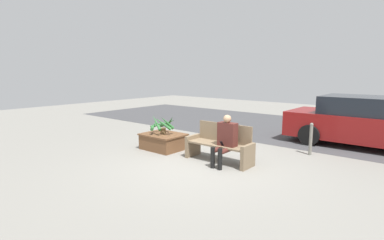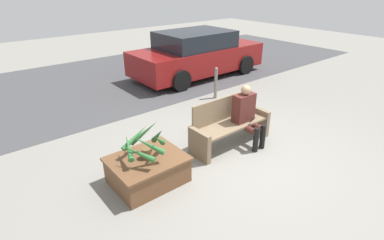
{
  "view_description": "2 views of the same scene",
  "coord_description": "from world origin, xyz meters",
  "px_view_note": "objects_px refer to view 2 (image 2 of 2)",
  "views": [
    {
      "loc": [
        4.12,
        -5.24,
        2.15
      ],
      "look_at": [
        -0.88,
        0.78,
        0.89
      ],
      "focal_mm": 28.0,
      "sensor_mm": 36.0,
      "label": 1
    },
    {
      "loc": [
        -3.67,
        -2.95,
        2.95
      ],
      "look_at": [
        -0.78,
        0.6,
        0.78
      ],
      "focal_mm": 28.0,
      "sensor_mm": 36.0,
      "label": 2
    }
  ],
  "objects_px": {
    "bench": "(229,124)",
    "bollard_post": "(216,82)",
    "planter_box": "(148,169)",
    "person_seated": "(247,113)",
    "potted_plant": "(145,143)",
    "parked_car": "(197,54)"
  },
  "relations": [
    {
      "from": "bench",
      "to": "bollard_post",
      "type": "xyz_separation_m",
      "value": [
        1.5,
        1.97,
        0.02
      ]
    },
    {
      "from": "planter_box",
      "to": "bollard_post",
      "type": "distance_m",
      "value": 3.95
    },
    {
      "from": "person_seated",
      "to": "planter_box",
      "type": "distance_m",
      "value": 2.19
    },
    {
      "from": "bollard_post",
      "to": "bench",
      "type": "bearing_deg",
      "value": -127.34
    },
    {
      "from": "bench",
      "to": "planter_box",
      "type": "relative_size",
      "value": 1.49
    },
    {
      "from": "planter_box",
      "to": "potted_plant",
      "type": "height_order",
      "value": "potted_plant"
    },
    {
      "from": "bench",
      "to": "parked_car",
      "type": "xyz_separation_m",
      "value": [
        2.46,
        3.9,
        0.3
      ]
    },
    {
      "from": "planter_box",
      "to": "bollard_post",
      "type": "xyz_separation_m",
      "value": [
        3.38,
        2.04,
        0.2
      ]
    },
    {
      "from": "parked_car",
      "to": "bollard_post",
      "type": "height_order",
      "value": "parked_car"
    },
    {
      "from": "planter_box",
      "to": "potted_plant",
      "type": "distance_m",
      "value": 0.48
    },
    {
      "from": "potted_plant",
      "to": "bollard_post",
      "type": "relative_size",
      "value": 0.88
    },
    {
      "from": "potted_plant",
      "to": "parked_car",
      "type": "relative_size",
      "value": 0.17
    },
    {
      "from": "planter_box",
      "to": "bollard_post",
      "type": "bearing_deg",
      "value": 31.11
    },
    {
      "from": "person_seated",
      "to": "bench",
      "type": "bearing_deg",
      "value": 144.96
    },
    {
      "from": "bench",
      "to": "planter_box",
      "type": "height_order",
      "value": "bench"
    },
    {
      "from": "bollard_post",
      "to": "potted_plant",
      "type": "bearing_deg",
      "value": -148.99
    },
    {
      "from": "planter_box",
      "to": "parked_car",
      "type": "height_order",
      "value": "parked_car"
    },
    {
      "from": "bench",
      "to": "bollard_post",
      "type": "distance_m",
      "value": 2.48
    },
    {
      "from": "planter_box",
      "to": "potted_plant",
      "type": "xyz_separation_m",
      "value": [
        -0.02,
        -0.0,
        0.48
      ]
    },
    {
      "from": "parked_car",
      "to": "bollard_post",
      "type": "bearing_deg",
      "value": -116.42
    },
    {
      "from": "planter_box",
      "to": "bench",
      "type": "bearing_deg",
      "value": 2.1
    },
    {
      "from": "bench",
      "to": "potted_plant",
      "type": "xyz_separation_m",
      "value": [
        -1.89,
        -0.07,
        0.3
      ]
    }
  ]
}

